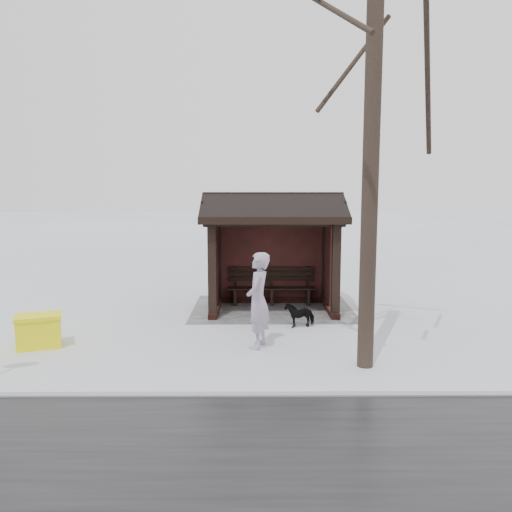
{
  "coord_description": "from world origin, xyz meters",
  "views": [
    {
      "loc": [
        0.51,
        12.81,
        3.13
      ],
      "look_at": [
        0.44,
        0.8,
        1.55
      ],
      "focal_mm": 35.0,
      "sensor_mm": 36.0,
      "label": 1
    }
  ],
  "objects_px": {
    "grit_bin": "(39,331)",
    "bus_shelter": "(273,228)",
    "pedestrian": "(258,300)",
    "dog": "(300,315)",
    "tree_near": "(376,4)"
  },
  "relations": [
    {
      "from": "dog",
      "to": "bus_shelter",
      "type": "bearing_deg",
      "value": -176.92
    },
    {
      "from": "bus_shelter",
      "to": "tree_near",
      "type": "distance_m",
      "value": 6.1
    },
    {
      "from": "pedestrian",
      "to": "tree_near",
      "type": "bearing_deg",
      "value": 74.46
    },
    {
      "from": "bus_shelter",
      "to": "tree_near",
      "type": "xyz_separation_m",
      "value": [
        -1.5,
        4.36,
        3.99
      ]
    },
    {
      "from": "dog",
      "to": "pedestrian",
      "type": "bearing_deg",
      "value": -47.56
    },
    {
      "from": "tree_near",
      "to": "grit_bin",
      "type": "height_order",
      "value": "tree_near"
    },
    {
      "from": "grit_bin",
      "to": "bus_shelter",
      "type": "bearing_deg",
      "value": -166.4
    },
    {
      "from": "pedestrian",
      "to": "dog",
      "type": "bearing_deg",
      "value": 162.06
    },
    {
      "from": "grit_bin",
      "to": "pedestrian",
      "type": "bearing_deg",
      "value": 159.36
    },
    {
      "from": "dog",
      "to": "tree_near",
      "type": "bearing_deg",
      "value": 4.29
    },
    {
      "from": "pedestrian",
      "to": "dog",
      "type": "height_order",
      "value": "pedestrian"
    },
    {
      "from": "tree_near",
      "to": "bus_shelter",
      "type": "bearing_deg",
      "value": -71.01
    },
    {
      "from": "tree_near",
      "to": "grit_bin",
      "type": "distance_m",
      "value": 8.66
    },
    {
      "from": "pedestrian",
      "to": "grit_bin",
      "type": "distance_m",
      "value": 4.45
    },
    {
      "from": "bus_shelter",
      "to": "pedestrian",
      "type": "relative_size",
      "value": 1.87
    }
  ]
}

